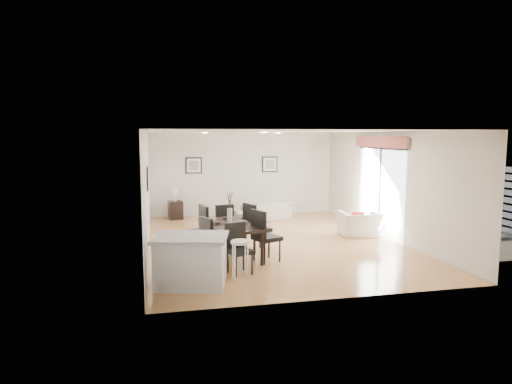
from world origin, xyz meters
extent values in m
plane|color=#BA824C|center=(0.00, 0.00, 0.00)|extent=(8.00, 8.00, 0.00)
cube|color=silver|center=(0.00, 4.00, 1.35)|extent=(6.00, 0.04, 2.70)
cube|color=silver|center=(0.00, -4.00, 1.35)|extent=(6.00, 0.04, 2.70)
cube|color=silver|center=(-3.00, 0.00, 1.35)|extent=(0.04, 8.00, 2.70)
cube|color=silver|center=(3.00, 0.00, 1.35)|extent=(0.04, 8.00, 2.70)
cube|color=white|center=(0.00, 0.00, 2.70)|extent=(6.00, 8.00, 0.02)
imported|color=gray|center=(0.32, 2.93, 0.28)|extent=(2.07, 1.28, 0.57)
imported|color=beige|center=(2.34, 0.15, 0.32)|extent=(1.04, 0.93, 0.64)
imported|color=#325323|center=(5.40, -0.83, 0.34)|extent=(0.70, 0.64, 0.68)
imported|color=#325323|center=(5.41, 1.06, 0.33)|extent=(0.49, 0.49, 0.67)
cube|color=black|center=(-1.28, -1.18, 0.71)|extent=(1.21, 1.90, 0.06)
cylinder|color=black|center=(-1.49, -2.06, 0.34)|extent=(0.07, 0.07, 0.68)
cylinder|color=black|center=(-1.81, -0.44, 0.34)|extent=(0.07, 0.07, 0.68)
cylinder|color=black|center=(-0.74, -1.91, 0.34)|extent=(0.07, 0.07, 0.68)
cylinder|color=black|center=(-1.06, -0.29, 0.34)|extent=(0.07, 0.07, 0.68)
cube|color=black|center=(-1.98, -1.62, 0.43)|extent=(0.56, 0.56, 0.07)
cube|color=black|center=(-1.81, -1.55, 0.70)|extent=(0.21, 0.42, 0.51)
cylinder|color=black|center=(-2.20, -1.52, 0.20)|extent=(0.03, 0.03, 0.39)
cylinder|color=black|center=(-1.89, -1.40, 0.20)|extent=(0.03, 0.03, 0.39)
cylinder|color=black|center=(-2.08, -1.84, 0.20)|extent=(0.03, 0.03, 0.39)
cylinder|color=black|center=(-1.76, -1.71, 0.20)|extent=(0.03, 0.03, 0.39)
cube|color=black|center=(-1.98, -0.74, 0.48)|extent=(0.59, 0.59, 0.08)
cube|color=black|center=(-1.78, -0.68, 0.79)|extent=(0.18, 0.48, 0.58)
cylinder|color=black|center=(-2.21, -0.60, 0.22)|extent=(0.04, 0.04, 0.44)
cylinder|color=black|center=(-1.85, -0.51, 0.22)|extent=(0.04, 0.04, 0.44)
cylinder|color=black|center=(-2.12, -0.97, 0.22)|extent=(0.04, 0.04, 0.44)
cylinder|color=black|center=(-1.75, -0.87, 0.22)|extent=(0.04, 0.04, 0.44)
cube|color=black|center=(-0.57, -1.62, 0.49)|extent=(0.64, 0.64, 0.09)
cube|color=black|center=(-0.77, -1.70, 0.80)|extent=(0.24, 0.48, 0.59)
cylinder|color=black|center=(-0.32, -1.72, 0.22)|extent=(0.04, 0.04, 0.45)
cylinder|color=black|center=(-0.68, -1.87, 0.22)|extent=(0.04, 0.04, 0.45)
cylinder|color=black|center=(-0.46, -1.37, 0.22)|extent=(0.04, 0.04, 0.45)
cylinder|color=black|center=(-0.82, -1.51, 0.22)|extent=(0.04, 0.04, 0.45)
cube|color=black|center=(-0.57, -0.74, 0.49)|extent=(0.63, 0.63, 0.09)
cube|color=black|center=(-0.77, -0.81, 0.80)|extent=(0.23, 0.48, 0.59)
cylinder|color=black|center=(-0.32, -0.85, 0.22)|extent=(0.04, 0.04, 0.45)
cylinder|color=black|center=(-0.68, -0.98, 0.22)|extent=(0.04, 0.04, 0.45)
cylinder|color=black|center=(-0.46, -0.49, 0.22)|extent=(0.04, 0.04, 0.45)
cylinder|color=black|center=(-0.82, -0.62, 0.22)|extent=(0.04, 0.04, 0.45)
cube|color=black|center=(-1.28, -2.35, 0.43)|extent=(0.54, 0.54, 0.07)
cube|color=black|center=(-1.34, -2.17, 0.70)|extent=(0.43, 0.19, 0.51)
cylinder|color=black|center=(-1.38, -2.57, 0.20)|extent=(0.03, 0.03, 0.39)
cylinder|color=black|center=(-1.49, -2.25, 0.20)|extent=(0.03, 0.03, 0.39)
cylinder|color=black|center=(-1.06, -2.46, 0.20)|extent=(0.03, 0.03, 0.39)
cylinder|color=black|center=(-1.17, -2.14, 0.20)|extent=(0.03, 0.03, 0.39)
cube|color=black|center=(-1.28, 0.00, 0.45)|extent=(0.53, 0.53, 0.08)
cube|color=black|center=(-1.24, -0.19, 0.73)|extent=(0.45, 0.14, 0.54)
cylinder|color=black|center=(-1.14, 0.21, 0.20)|extent=(0.04, 0.04, 0.41)
cylinder|color=black|center=(-1.07, -0.14, 0.20)|extent=(0.04, 0.04, 0.41)
cylinder|color=black|center=(-1.48, 0.14, 0.20)|extent=(0.04, 0.04, 0.41)
cylinder|color=black|center=(-1.42, -0.21, 0.20)|extent=(0.04, 0.04, 0.41)
cylinder|color=white|center=(-1.28, -1.18, 0.90)|extent=(0.11, 0.11, 0.33)
cylinder|color=black|center=(-0.99, -1.18, 0.74)|extent=(0.32, 0.32, 0.01)
cylinder|color=black|center=(-0.99, -1.18, 0.77)|extent=(0.17, 0.17, 0.05)
cylinder|color=black|center=(-1.28, -0.66, 0.74)|extent=(0.32, 0.32, 0.01)
cylinder|color=black|center=(-1.28, -0.66, 0.77)|extent=(0.17, 0.17, 0.05)
cylinder|color=black|center=(-1.56, -1.18, 0.74)|extent=(0.32, 0.32, 0.01)
cylinder|color=black|center=(-1.56, -1.18, 0.77)|extent=(0.17, 0.17, 0.05)
cylinder|color=black|center=(-1.28, -1.70, 0.74)|extent=(0.32, 0.32, 0.01)
cylinder|color=black|center=(-1.28, -1.70, 0.77)|extent=(0.17, 0.17, 0.05)
cube|color=black|center=(-0.65, 1.83, 0.18)|extent=(1.01, 0.79, 0.35)
cube|color=black|center=(-2.22, 3.66, 0.28)|extent=(0.47, 0.47, 0.56)
cylinder|color=white|center=(-2.22, 3.66, 0.64)|extent=(0.09, 0.09, 0.16)
cone|color=beige|center=(-2.22, 3.66, 0.83)|extent=(0.20, 0.20, 0.21)
cube|color=maroon|center=(2.25, 0.06, 0.51)|extent=(0.30, 0.13, 0.29)
cube|color=white|center=(-2.23, -2.82, 0.41)|extent=(1.34, 1.12, 0.83)
cube|color=#AAABAD|center=(-2.23, -2.82, 0.85)|extent=(1.46, 1.24, 0.06)
cylinder|color=white|center=(-1.36, -2.82, 0.73)|extent=(0.34, 0.34, 0.05)
cylinder|color=silver|center=(-1.24, -2.71, 0.36)|extent=(0.02, 0.02, 0.73)
cylinder|color=silver|center=(-1.47, -2.71, 0.36)|extent=(0.02, 0.02, 0.73)
cylinder|color=silver|center=(-1.47, -2.93, 0.36)|extent=(0.02, 0.02, 0.73)
cylinder|color=silver|center=(-1.24, -2.93, 0.36)|extent=(0.02, 0.02, 0.73)
cube|color=black|center=(-1.60, 3.97, 1.65)|extent=(0.52, 0.03, 0.52)
cube|color=white|center=(-1.60, 3.97, 1.65)|extent=(0.44, 0.04, 0.44)
cube|color=#60605B|center=(-1.60, 3.97, 1.65)|extent=(0.30, 0.04, 0.30)
cube|color=black|center=(0.90, 3.97, 1.65)|extent=(0.52, 0.03, 0.52)
cube|color=white|center=(0.90, 3.97, 1.65)|extent=(0.44, 0.04, 0.44)
cube|color=#60605B|center=(0.90, 3.97, 1.65)|extent=(0.30, 0.04, 0.30)
cube|color=black|center=(-2.97, -0.20, 1.65)|extent=(0.03, 0.52, 0.52)
cube|color=white|center=(-2.97, -0.20, 1.65)|extent=(0.04, 0.44, 0.44)
cube|color=#60605B|center=(-2.97, -0.20, 1.65)|extent=(0.04, 0.30, 0.30)
cube|color=white|center=(2.98, 0.30, 1.12)|extent=(0.02, 2.40, 2.25)
cube|color=black|center=(2.96, 0.30, 1.12)|extent=(0.03, 0.05, 2.25)
cube|color=black|center=(2.96, 0.30, 2.27)|extent=(0.03, 2.50, 0.05)
cube|color=maroon|center=(2.92, 0.30, 2.43)|extent=(0.10, 2.70, 0.28)
plane|color=gray|center=(5.00, 0.30, 0.00)|extent=(6.00, 6.00, 0.00)
cube|color=#2C2C2F|center=(6.20, 0.30, 0.90)|extent=(0.08, 5.50, 1.80)
cube|color=brown|center=(6.05, 2.70, 1.00)|extent=(0.35, 0.35, 2.00)
camera|label=1|loc=(-2.79, -10.61, 2.62)|focal=32.00mm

